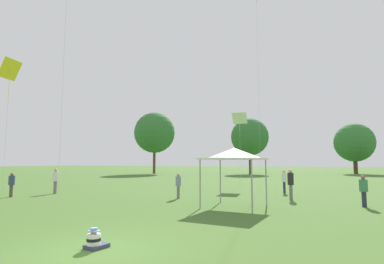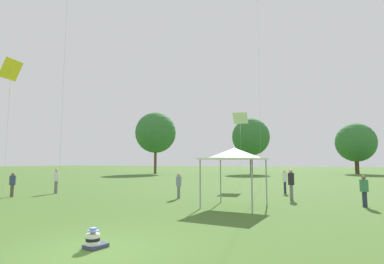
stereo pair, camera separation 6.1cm
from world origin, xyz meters
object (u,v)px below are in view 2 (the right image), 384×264
canopy_tent (234,154)px  kite_1 (240,119)px  person_standing_4 (179,183)px  person_standing_5 (285,179)px  seated_toddler (94,240)px  person_standing_0 (364,189)px  person_standing_7 (56,179)px  kite_5 (11,71)px  person_standing_1 (291,181)px  distant_tree_2 (251,137)px  person_standing_3 (12,183)px  distant_tree_0 (356,143)px  distant_tree_1 (156,133)px

canopy_tent → kite_1: bearing=102.8°
person_standing_4 → person_standing_5: size_ratio=0.93×
seated_toddler → person_standing_5: (2.95, 16.12, 0.79)m
person_standing_0 → person_standing_4: size_ratio=1.01×
kite_1 → person_standing_7: bearing=88.6°
kite_1 → kite_5: (-12.82, -13.94, 2.27)m
person_standing_4 → person_standing_5: bearing=-121.7°
person_standing_1 → kite_5: bearing=17.8°
person_standing_7 → distant_tree_2: distant_tree_2 is taller
seated_toddler → person_standing_4: 10.68m
person_standing_4 → kite_5: kite_5 is taller
canopy_tent → seated_toddler: bearing=-99.6°
kite_1 → distant_tree_2: distant_tree_2 is taller
person_standing_3 → person_standing_5: bearing=117.3°
person_standing_3 → distant_tree_0: (24.08, 51.03, 4.99)m
seated_toddler → distant_tree_1: bearing=129.9°
person_standing_0 → person_standing_7: (-19.16, -1.29, 0.13)m
kite_5 → person_standing_5: bearing=152.7°
person_standing_4 → kite_1: kite_1 is taller
seated_toddler → person_standing_0: person_standing_0 is taller
seated_toddler → distant_tree_1: size_ratio=0.05×
person_standing_1 → person_standing_4: 6.67m
person_standing_1 → person_standing_3: (-16.42, -5.49, -0.17)m
person_standing_0 → person_standing_3: (-19.99, -3.96, 0.00)m
seated_toddler → kite_5: 18.19m
person_standing_1 → kite_1: size_ratio=0.26×
canopy_tent → kite_1: kite_1 is taller
person_standing_1 → person_standing_3: bearing=21.1°
canopy_tent → distant_tree_2: bearing=101.2°
person_standing_1 → kite_1: bearing=-57.2°
kite_1 → canopy_tent: bearing=142.5°
distant_tree_1 → person_standing_3: bearing=-72.9°
person_standing_5 → seated_toddler: bearing=138.9°
distant_tree_0 → canopy_tent: bearing=-101.4°
seated_toddler → distant_tree_2: 51.00m
kite_5 → distant_tree_0: distant_tree_0 is taller
person_standing_3 → person_standing_4: person_standing_3 is taller
person_standing_4 → distant_tree_0: size_ratio=0.16×
person_standing_7 → kite_5: bearing=22.6°
person_standing_3 → person_standing_5: (15.64, 9.27, 0.08)m
person_standing_5 → canopy_tent: canopy_tent is taller
seated_toddler → person_standing_3: 14.44m
seated_toddler → canopy_tent: 8.79m
person_standing_0 → person_standing_5: person_standing_5 is taller
distant_tree_1 → distant_tree_2: (17.25, 6.10, -0.93)m
person_standing_3 → distant_tree_1: distant_tree_1 is taller
person_standing_5 → person_standing_7: (-14.81, -6.60, 0.05)m
person_standing_3 → kite_1: bearing=139.1°
kite_5 → distant_tree_1: 37.84m
person_standing_3 → person_standing_7: (0.83, 2.67, 0.13)m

